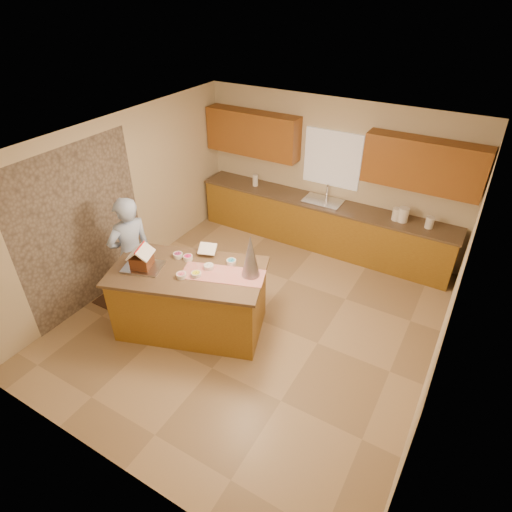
# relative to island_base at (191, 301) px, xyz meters

# --- Properties ---
(floor) EXTENTS (5.50, 5.50, 0.00)m
(floor) POSITION_rel_island_base_xyz_m (0.71, 0.61, -0.49)
(floor) COLOR tan
(floor) RESTS_ON ground
(ceiling) EXTENTS (5.50, 5.50, 0.00)m
(ceiling) POSITION_rel_island_base_xyz_m (0.71, 0.61, 2.21)
(ceiling) COLOR silver
(ceiling) RESTS_ON floor
(wall_back) EXTENTS (5.50, 5.50, 0.00)m
(wall_back) POSITION_rel_island_base_xyz_m (0.71, 3.36, 0.86)
(wall_back) COLOR beige
(wall_back) RESTS_ON floor
(wall_front) EXTENTS (5.50, 5.50, 0.00)m
(wall_front) POSITION_rel_island_base_xyz_m (0.71, -2.14, 0.86)
(wall_front) COLOR beige
(wall_front) RESTS_ON floor
(wall_left) EXTENTS (5.50, 5.50, 0.00)m
(wall_left) POSITION_rel_island_base_xyz_m (-1.79, 0.61, 0.86)
(wall_left) COLOR beige
(wall_left) RESTS_ON floor
(wall_right) EXTENTS (5.50, 5.50, 0.00)m
(wall_right) POSITION_rel_island_base_xyz_m (3.21, 0.61, 0.86)
(wall_right) COLOR beige
(wall_right) RESTS_ON floor
(stone_accent) EXTENTS (0.00, 2.50, 2.50)m
(stone_accent) POSITION_rel_island_base_xyz_m (-1.77, -0.19, 0.76)
(stone_accent) COLOR gray
(stone_accent) RESTS_ON wall_left
(window_curtain) EXTENTS (1.05, 0.03, 1.00)m
(window_curtain) POSITION_rel_island_base_xyz_m (0.71, 3.33, 1.16)
(window_curtain) COLOR white
(window_curtain) RESTS_ON wall_back
(back_counter_base) EXTENTS (4.80, 0.60, 0.88)m
(back_counter_base) POSITION_rel_island_base_xyz_m (0.71, 3.06, -0.05)
(back_counter_base) COLOR olive
(back_counter_base) RESTS_ON floor
(back_counter_top) EXTENTS (4.85, 0.63, 0.04)m
(back_counter_top) POSITION_rel_island_base_xyz_m (0.71, 3.06, 0.41)
(back_counter_top) COLOR brown
(back_counter_top) RESTS_ON back_counter_base
(upper_cabinet_left) EXTENTS (1.85, 0.35, 0.80)m
(upper_cabinet_left) POSITION_rel_island_base_xyz_m (-0.84, 3.18, 1.41)
(upper_cabinet_left) COLOR #94631F
(upper_cabinet_left) RESTS_ON wall_back
(upper_cabinet_right) EXTENTS (1.85, 0.35, 0.80)m
(upper_cabinet_right) POSITION_rel_island_base_xyz_m (2.26, 3.18, 1.41)
(upper_cabinet_right) COLOR #94631F
(upper_cabinet_right) RESTS_ON wall_back
(sink) EXTENTS (0.70, 0.45, 0.12)m
(sink) POSITION_rel_island_base_xyz_m (0.71, 3.06, 0.40)
(sink) COLOR silver
(sink) RESTS_ON back_counter_top
(faucet) EXTENTS (0.03, 0.03, 0.28)m
(faucet) POSITION_rel_island_base_xyz_m (0.71, 3.24, 0.57)
(faucet) COLOR silver
(faucet) RESTS_ON back_counter_top
(island_base) EXTENTS (2.23, 1.61, 0.98)m
(island_base) POSITION_rel_island_base_xyz_m (0.00, 0.00, 0.00)
(island_base) COLOR olive
(island_base) RESTS_ON floor
(island_top) EXTENTS (2.34, 1.72, 0.04)m
(island_top) POSITION_rel_island_base_xyz_m (0.00, 0.00, 0.51)
(island_top) COLOR brown
(island_top) RESTS_ON island_base
(table_runner) EXTENTS (1.19, 0.75, 0.01)m
(table_runner) POSITION_rel_island_base_xyz_m (0.47, 0.17, 0.54)
(table_runner) COLOR #B00F0C
(table_runner) RESTS_ON island_top
(baking_tray) EXTENTS (0.61, 0.53, 0.03)m
(baking_tray) POSITION_rel_island_base_xyz_m (-0.56, -0.25, 0.55)
(baking_tray) COLOR silver
(baking_tray) RESTS_ON island_top
(cookbook) EXTENTS (0.29, 0.26, 0.11)m
(cookbook) POSITION_rel_island_base_xyz_m (0.02, 0.46, 0.64)
(cookbook) COLOR white
(cookbook) RESTS_ON island_top
(tinsel_tree) EXTENTS (0.31, 0.31, 0.61)m
(tinsel_tree) POSITION_rel_island_base_xyz_m (0.80, 0.34, 0.84)
(tinsel_tree) COLOR #B4B4C0
(tinsel_tree) RESTS_ON island_top
(rug) EXTENTS (1.24, 0.81, 0.01)m
(rug) POSITION_rel_island_base_xyz_m (-1.12, 0.02, -0.49)
(rug) COLOR black
(rug) RESTS_ON floor
(boy) EXTENTS (0.62, 0.77, 1.83)m
(boy) POSITION_rel_island_base_xyz_m (-1.07, 0.02, 0.44)
(boy) COLOR #9AB2DB
(boy) RESTS_ON rug
(canister_a) EXTENTS (0.15, 0.15, 0.21)m
(canister_a) POSITION_rel_island_base_xyz_m (2.04, 3.06, 0.53)
(canister_a) COLOR white
(canister_a) RESTS_ON back_counter_top
(canister_b) EXTENTS (0.17, 0.17, 0.25)m
(canister_b) POSITION_rel_island_base_xyz_m (2.15, 3.06, 0.55)
(canister_b) COLOR white
(canister_b) RESTS_ON back_counter_top
(canister_c) EXTENTS (0.13, 0.13, 0.19)m
(canister_c) POSITION_rel_island_base_xyz_m (2.57, 3.06, 0.52)
(canister_c) COLOR white
(canister_c) RESTS_ON back_counter_top
(paper_towel) EXTENTS (0.10, 0.10, 0.23)m
(paper_towel) POSITION_rel_island_base_xyz_m (-0.71, 3.06, 0.54)
(paper_towel) COLOR white
(paper_towel) RESTS_ON back_counter_top
(gingerbread_house) EXTENTS (0.39, 0.40, 0.31)m
(gingerbread_house) POSITION_rel_island_base_xyz_m (-0.56, -0.25, 0.68)
(gingerbread_house) COLOR #5A3417
(gingerbread_house) RESTS_ON baking_tray
(candy_bowls) EXTENTS (0.88, 0.73, 0.06)m
(candy_bowls) POSITION_rel_island_base_xyz_m (0.07, 0.14, 0.57)
(candy_bowls) COLOR #9F356C
(candy_bowls) RESTS_ON island_top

